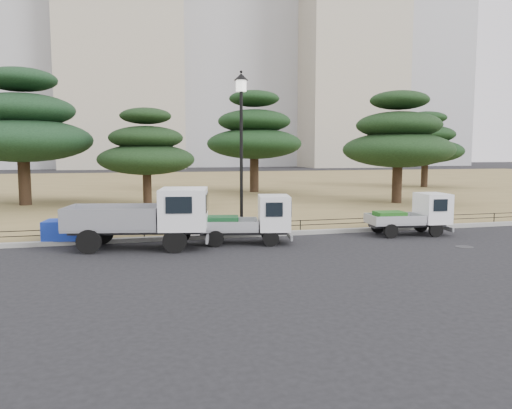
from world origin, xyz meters
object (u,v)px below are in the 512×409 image
object	(u,v)px
street_lamp	(241,126)
truck_kei_front	(252,220)
tarp_pile	(67,228)
truck_large	(147,215)
truck_kei_rear	(414,214)

from	to	relation	value
street_lamp	truck_kei_front	bearing A→B (deg)	-89.95
street_lamp	tarp_pile	bearing A→B (deg)	179.64
tarp_pile	truck_large	bearing A→B (deg)	-31.03
truck_kei_front	truck_kei_rear	world-z (taller)	truck_kei_front
truck_kei_rear	tarp_pile	size ratio (longest dim) A/B	1.99
truck_kei_front	street_lamp	xyz separation A→B (m)	(-0.00, 1.60, 3.35)
street_lamp	tarp_pile	distance (m)	7.29
truck_kei_front	truck_kei_rear	bearing A→B (deg)	12.85
street_lamp	truck_large	bearing A→B (deg)	-156.30
truck_kei_rear	street_lamp	world-z (taller)	street_lamp
truck_kei_rear	truck_kei_front	bearing A→B (deg)	-173.50
truck_large	street_lamp	xyz separation A→B (m)	(3.61, 1.58, 3.08)
truck_kei_front	street_lamp	world-z (taller)	street_lamp
tarp_pile	truck_kei_front	bearing A→B (deg)	-14.53
truck_kei_front	tarp_pile	distance (m)	6.52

